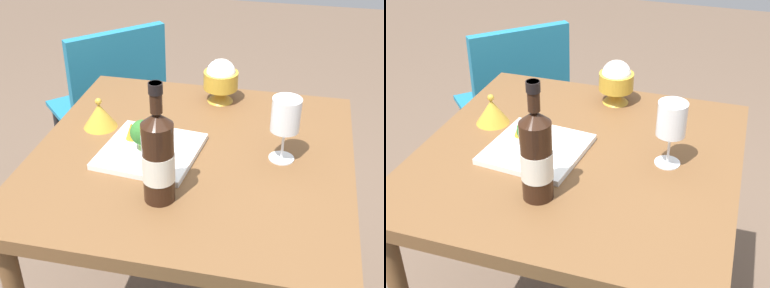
% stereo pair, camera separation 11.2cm
% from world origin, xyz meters
% --- Properties ---
extents(dining_table, '(0.86, 0.86, 0.74)m').
position_xyz_m(dining_table, '(0.00, 0.00, 0.65)').
color(dining_table, brown).
rests_on(dining_table, ground_plane).
extents(chair_near_window, '(0.57, 0.57, 0.85)m').
position_xyz_m(chair_near_window, '(-0.48, 0.65, 0.53)').
color(chair_near_window, teal).
rests_on(chair_near_window, ground_plane).
extents(wine_bottle, '(0.08, 0.08, 0.30)m').
position_xyz_m(wine_bottle, '(-0.03, -0.21, 0.86)').
color(wine_bottle, black).
rests_on(wine_bottle, dining_table).
extents(wine_glass, '(0.08, 0.08, 0.18)m').
position_xyz_m(wine_glass, '(0.24, 0.03, 0.87)').
color(wine_glass, white).
rests_on(wine_glass, dining_table).
extents(rice_bowl, '(0.11, 0.11, 0.14)m').
position_xyz_m(rice_bowl, '(0.02, 0.33, 0.82)').
color(rice_bowl, gold).
rests_on(rice_bowl, dining_table).
extents(rice_bowl_lid, '(0.10, 0.10, 0.09)m').
position_xyz_m(rice_bowl_lid, '(-0.30, 0.09, 0.78)').
color(rice_bowl_lid, gold).
rests_on(rice_bowl_lid, dining_table).
extents(serving_plate, '(0.27, 0.27, 0.02)m').
position_xyz_m(serving_plate, '(-0.11, -0.03, 0.75)').
color(serving_plate, white).
rests_on(serving_plate, dining_table).
extents(broccoli_floret, '(0.07, 0.07, 0.09)m').
position_xyz_m(broccoli_floret, '(-0.13, -0.03, 0.81)').
color(broccoli_floret, '#729E4C').
rests_on(broccoli_floret, serving_plate).
extents(carrot_garnish_left, '(0.04, 0.04, 0.05)m').
position_xyz_m(carrot_garnish_left, '(-0.17, 0.01, 0.79)').
color(carrot_garnish_left, orange).
rests_on(carrot_garnish_left, serving_plate).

